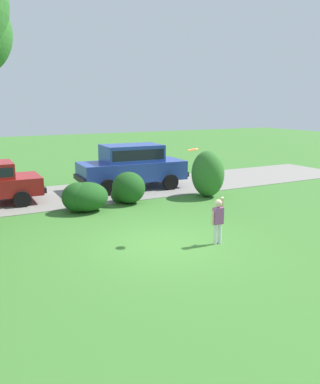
{
  "coord_description": "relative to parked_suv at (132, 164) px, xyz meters",
  "views": [
    {
      "loc": [
        -5.18,
        -9.24,
        3.66
      ],
      "look_at": [
        0.64,
        1.35,
        1.1
      ],
      "focal_mm": 39.34,
      "sensor_mm": 36.0,
      "label": 1
    }
  ],
  "objects": [
    {
      "name": "shrub_centre",
      "position": [
        -1.28,
        -2.36,
        -0.52
      ],
      "size": [
        1.23,
        1.25,
        1.18
      ],
      "color": "#1E511C",
      "rests_on": "ground"
    },
    {
      "name": "child_thrower",
      "position": [
        -1.12,
        -7.73,
        -0.36
      ],
      "size": [
        0.46,
        0.25,
        1.29
      ],
      "color": "white",
      "rests_on": "ground"
    },
    {
      "name": "frisbee",
      "position": [
        -1.46,
        -7.01,
        1.38
      ],
      "size": [
        0.29,
        0.28,
        0.1
      ],
      "color": "orange"
    },
    {
      "name": "shrub_centre_left",
      "position": [
        -3.12,
        -2.74,
        -0.57
      ],
      "size": [
        1.59,
        1.34,
        1.02
      ],
      "color": "#1E511C",
      "rests_on": "ground"
    },
    {
      "name": "driveway_strip",
      "position": [
        -2.4,
        -0.0,
        -1.07
      ],
      "size": [
        28.0,
        4.4,
        0.02
      ],
      "primitive_type": "cube",
      "color": "gray",
      "rests_on": "ground"
    },
    {
      "name": "ground_plane",
      "position": [
        -2.4,
        -7.09,
        -1.08
      ],
      "size": [
        80.0,
        80.0,
        0.0
      ],
      "primitive_type": "plane",
      "color": "#3D752D"
    },
    {
      "name": "shrub_centre_right",
      "position": [
        2.0,
        -2.82,
        -0.16
      ],
      "size": [
        1.23,
        1.45,
        1.84
      ],
      "color": "#33702B",
      "rests_on": "ground"
    },
    {
      "name": "parked_suv",
      "position": [
        0.0,
        0.0,
        0.0
      ],
      "size": [
        4.81,
        2.33,
        1.92
      ],
      "color": "#28429E",
      "rests_on": "ground"
    }
  ]
}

